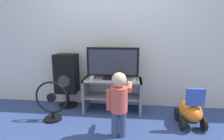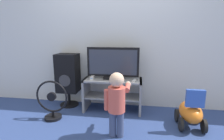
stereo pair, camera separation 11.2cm
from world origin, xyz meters
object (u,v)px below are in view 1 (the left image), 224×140
(television, at_px, (113,64))
(floor_fan, at_px, (52,103))
(game_console, at_px, (92,77))
(child, at_px, (119,99))
(ride_on_toy, at_px, (190,111))
(remote_primary, at_px, (134,80))
(speaker_tower, at_px, (67,75))

(television, height_order, floor_fan, television)
(game_console, xyz_separation_m, floor_fan, (-0.53, -0.42, -0.30))
(television, relative_size, child, 1.02)
(child, distance_m, ride_on_toy, 1.08)
(remote_primary, distance_m, ride_on_toy, 0.91)
(game_console, distance_m, child, 0.88)
(game_console, xyz_separation_m, child, (0.49, -0.73, -0.08))
(speaker_tower, distance_m, ride_on_toy, 2.05)
(television, relative_size, remote_primary, 6.31)
(game_console, height_order, ride_on_toy, game_console)
(child, bearing_deg, television, 101.85)
(television, height_order, speaker_tower, television)
(speaker_tower, bearing_deg, game_console, -13.47)
(speaker_tower, height_order, floor_fan, speaker_tower)
(television, distance_m, ride_on_toy, 1.34)
(child, xyz_separation_m, floor_fan, (-1.02, 0.31, -0.22))
(floor_fan, bearing_deg, speaker_tower, 85.16)
(television, height_order, ride_on_toy, television)
(remote_primary, height_order, speaker_tower, speaker_tower)
(television, distance_m, game_console, 0.40)
(remote_primary, distance_m, speaker_tower, 1.18)
(remote_primary, bearing_deg, floor_fan, -163.48)
(floor_fan, height_order, ride_on_toy, floor_fan)
(game_console, xyz_separation_m, speaker_tower, (-0.48, 0.12, 0.01))
(speaker_tower, bearing_deg, remote_primary, -8.56)
(remote_primary, bearing_deg, television, 163.09)
(game_console, bearing_deg, remote_primary, -5.00)
(remote_primary, relative_size, speaker_tower, 0.14)
(game_console, relative_size, remote_primary, 1.48)
(child, relative_size, speaker_tower, 0.89)
(game_console, height_order, speaker_tower, speaker_tower)
(remote_primary, distance_m, floor_fan, 1.30)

